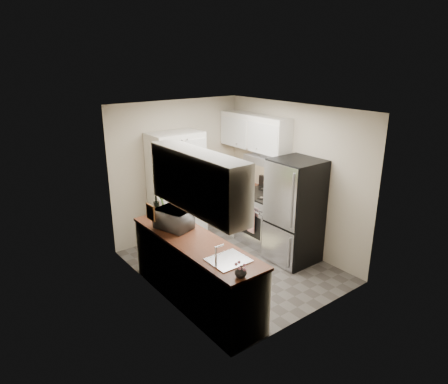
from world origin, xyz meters
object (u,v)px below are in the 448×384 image
at_px(refrigerator, 295,211).
at_px(microwave, 174,219).
at_px(electric_range, 262,217).
at_px(pantry_cabinet, 177,189).
at_px(wine_bottle, 157,208).
at_px(toaster_oven, 234,174).

distance_m(refrigerator, microwave, 2.01).
bearing_deg(electric_range, pantry_cabinet, 141.78).
distance_m(electric_range, wine_bottle, 2.10).
bearing_deg(toaster_oven, pantry_cabinet, 165.89).
relative_size(pantry_cabinet, wine_bottle, 6.07).
bearing_deg(refrigerator, microwave, 166.68).
distance_m(refrigerator, wine_bottle, 2.19).
relative_size(electric_range, microwave, 2.25).
bearing_deg(pantry_cabinet, microwave, -122.64).
height_order(microwave, wine_bottle, wine_bottle).
height_order(pantry_cabinet, wine_bottle, pantry_cabinet).
distance_m(electric_range, toaster_oven, 1.09).
relative_size(electric_range, refrigerator, 0.66).
relative_size(microwave, toaster_oven, 1.19).
relative_size(pantry_cabinet, microwave, 3.98).
bearing_deg(toaster_oven, microwave, -163.10).
bearing_deg(refrigerator, toaster_oven, 85.03).
bearing_deg(wine_bottle, pantry_cabinet, 44.02).
height_order(pantry_cabinet, microwave, pantry_cabinet).
bearing_deg(electric_range, refrigerator, -92.48).
bearing_deg(wine_bottle, electric_range, -3.51).
bearing_deg(wine_bottle, refrigerator, -25.11).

